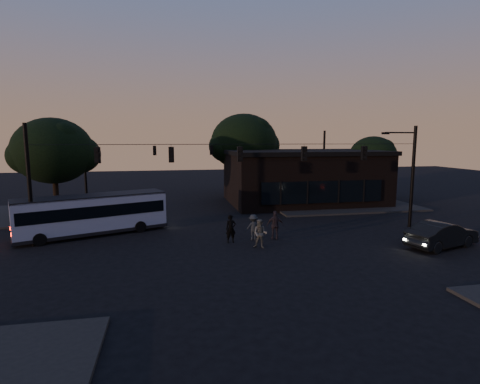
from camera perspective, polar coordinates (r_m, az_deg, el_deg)
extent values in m
plane|color=black|center=(22.04, 2.04, -9.19)|extent=(120.00, 120.00, 0.00)
cube|color=black|center=(38.92, 14.65, -1.76)|extent=(14.00, 10.00, 0.15)
cube|color=black|center=(36.27, -25.63, -3.00)|extent=(14.00, 10.00, 0.15)
cube|color=black|center=(39.23, 9.56, 2.05)|extent=(15.00, 10.00, 5.00)
cube|color=black|center=(39.05, 9.65, 5.99)|extent=(15.40, 10.40, 0.40)
cube|color=black|center=(34.61, 12.52, 0.00)|extent=(11.50, 0.18, 2.00)
cylinder|color=black|center=(43.63, 0.58, 2.09)|extent=(0.44, 0.44, 4.00)
ellipsoid|color=black|center=(43.40, 0.59, 7.62)|extent=(7.60, 7.60, 6.46)
cylinder|color=black|center=(45.03, 19.40, 1.18)|extent=(0.44, 0.44, 3.00)
ellipsoid|color=black|center=(44.79, 19.59, 5.19)|extent=(5.20, 5.20, 4.42)
cylinder|color=black|center=(35.05, -26.21, -0.54)|extent=(0.44, 0.44, 3.60)
ellipsoid|color=black|center=(34.74, -26.59, 5.64)|extent=(6.40, 6.40, 5.44)
cylinder|color=black|center=(25.97, -29.42, 0.86)|extent=(0.24, 0.24, 7.50)
cylinder|color=black|center=(30.42, 24.81, 2.06)|extent=(0.24, 0.24, 7.50)
cylinder|color=black|center=(24.96, 0.00, 7.29)|extent=(26.00, 0.03, 0.03)
cube|color=black|center=(24.86, -20.89, 5.26)|extent=(0.34, 0.30, 1.00)
cube|color=black|center=(24.51, -10.43, 5.63)|extent=(0.34, 0.30, 1.00)
cube|color=black|center=(24.98, 0.00, 5.80)|extent=(0.34, 0.30, 1.00)
cube|color=black|center=(26.23, 9.74, 5.79)|extent=(0.34, 0.30, 1.00)
cube|color=black|center=(28.14, 18.38, 5.65)|extent=(0.34, 0.30, 1.00)
cylinder|color=black|center=(41.40, -22.55, 3.59)|extent=(0.24, 0.24, 7.50)
cylinder|color=black|center=(44.33, 12.62, 4.26)|extent=(0.24, 0.24, 7.50)
cylinder|color=black|center=(40.78, -4.39, 7.29)|extent=(26.00, 0.03, 0.03)
cube|color=black|center=(40.53, -12.88, 6.18)|extent=(0.34, 0.30, 1.00)
cube|color=black|center=(40.80, -4.38, 6.37)|extent=(0.34, 0.30, 1.00)
cube|color=black|center=(41.93, 3.84, 6.42)|extent=(0.34, 0.30, 1.00)
cube|color=#8990AE|center=(27.56, -21.50, -2.94)|extent=(9.84, 5.66, 2.30)
cube|color=black|center=(27.52, -21.53, -2.49)|extent=(9.49, 5.55, 0.79)
cube|color=black|center=(27.37, -21.63, -0.58)|extent=(9.84, 5.66, 0.13)
cube|color=black|center=(27.81, -21.37, -5.44)|extent=(9.95, 5.75, 0.22)
cylinder|color=black|center=(26.28, -28.20, -6.42)|extent=(0.82, 0.50, 0.79)
cylinder|color=black|center=(28.43, -28.58, -5.41)|extent=(0.82, 0.50, 0.79)
cylinder|color=black|center=(27.45, -14.92, -5.14)|extent=(0.82, 0.50, 0.79)
cylinder|color=black|center=(29.51, -16.26, -4.27)|extent=(0.82, 0.50, 0.79)
imported|color=black|center=(25.90, 28.40, -5.72)|extent=(5.14, 3.00, 1.60)
imported|color=black|center=(23.82, -1.40, -5.62)|extent=(0.68, 0.47, 1.80)
imported|color=#4E5048|center=(22.71, 3.11, -6.36)|extent=(1.07, 0.98, 1.77)
imported|color=black|center=(24.71, 5.39, -5.05)|extent=(1.18, 0.66, 1.90)
imported|color=#202528|center=(24.53, 2.03, -5.38)|extent=(1.09, 0.63, 1.68)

